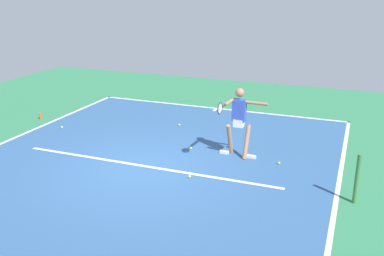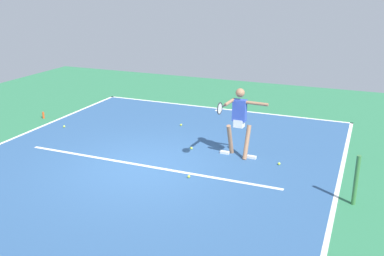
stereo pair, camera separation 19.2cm
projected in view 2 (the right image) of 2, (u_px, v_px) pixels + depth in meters
ground_plane at (143, 168)px, 10.68m from camera, size 21.19×21.19×0.00m
court_surface at (143, 168)px, 10.68m from camera, size 9.15×11.61×0.00m
court_line_baseline_near at (219, 109)px, 15.73m from camera, size 9.15×0.10×0.01m
court_line_sideline_left at (335, 201)px, 9.04m from camera, size 0.10×11.61×0.01m
court_line_sideline_right at (2, 143)px, 12.32m from camera, size 0.10×11.61×0.01m
court_line_service at (145, 166)px, 10.78m from camera, size 6.86×0.10×0.01m
court_line_centre_mark at (218, 110)px, 15.56m from camera, size 0.10×0.30×0.01m
net_post at (356, 180)px, 8.75m from camera, size 0.09×0.09×1.07m
tennis_player at (239, 118)px, 11.04m from camera, size 1.23×1.27×1.83m
tennis_ball_by_sideline at (189, 176)px, 10.11m from camera, size 0.07×0.07×0.07m
tennis_ball_by_baseline at (64, 126)px, 13.66m from camera, size 0.07×0.07×0.07m
tennis_ball_far_corner at (181, 125)px, 13.82m from camera, size 0.07×0.07×0.07m
tennis_ball_near_service_line at (279, 164)px, 10.83m from camera, size 0.07×0.07×0.07m
tennis_ball_centre_court at (191, 148)px, 11.85m from camera, size 0.07×0.07×0.07m
water_bottle at (43, 115)px, 14.56m from camera, size 0.07×0.07×0.22m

